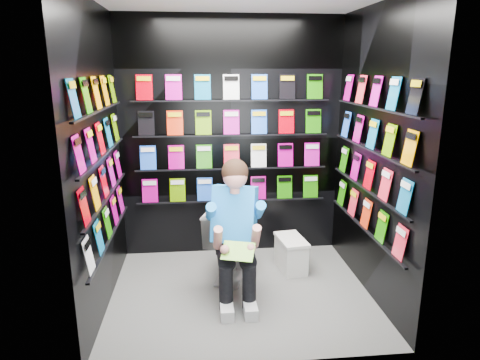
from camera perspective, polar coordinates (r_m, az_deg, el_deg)
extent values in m
plane|color=#62625F|center=(4.17, 0.09, -14.82)|extent=(2.40, 2.40, 0.00)
cube|color=black|center=(4.68, -1.17, 5.45)|extent=(2.40, 0.04, 2.60)
cube|color=black|center=(2.74, 2.25, -1.28)|extent=(2.40, 0.04, 2.60)
cube|color=black|center=(3.78, -18.35, 2.44)|extent=(0.04, 2.00, 2.60)
cube|color=black|center=(4.01, 17.45, 3.19)|extent=(0.04, 2.00, 2.60)
imported|color=silver|center=(4.35, -1.19, -8.10)|extent=(0.63, 0.84, 0.73)
cube|color=white|center=(4.57, 6.80, -9.90)|extent=(0.28, 0.45, 0.31)
cube|color=white|center=(4.50, 6.87, -7.90)|extent=(0.31, 0.47, 0.03)
cube|color=green|center=(3.60, -0.25, -9.47)|extent=(0.30, 0.23, 0.11)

